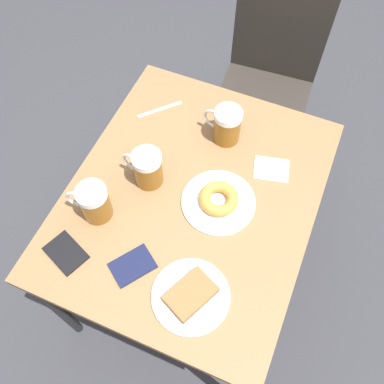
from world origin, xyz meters
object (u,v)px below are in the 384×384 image
Objects in this scene: chair at (270,70)px; napkin_folded at (271,169)px; plate_with_cake at (191,295)px; passport_near_edge at (66,253)px; beer_mug_right at (146,169)px; beer_mug_left at (94,202)px; fork at (160,109)px; beer_mug_center at (227,125)px; plate_with_donut at (219,200)px; passport_far_edge at (133,265)px.

chair is 0.66m from napkin_folded.
plate_with_cake is 1.52× the size of passport_near_edge.
beer_mug_right is 1.06× the size of napkin_folded.
beer_mug_right is at bearing 60.96° from beer_mug_left.
beer_mug_left reaches higher than napkin_folded.
chair is at bearing 94.75° from plate_with_cake.
beer_mug_right is 0.31m from fork.
beer_mug_center is 1.00× the size of beer_mug_right.
beer_mug_right is at bearing 70.74° from passport_near_edge.
plate_with_donut is 0.39m from beer_mug_left.
plate_with_donut is 0.22m from napkin_folded.
passport_far_edge is at bearing -32.53° from beer_mug_left.
beer_mug_left is at bearing -141.04° from napkin_folded.
beer_mug_center is 1.06× the size of napkin_folded.
beer_mug_left is (-0.29, -0.99, 0.23)m from chair.
beer_mug_right is (-0.17, -0.27, 0.00)m from beer_mug_center.
fork is at bearing 122.30° from plate_with_cake.
plate_with_cake reaches higher than fork.
fork is at bearing 168.72° from napkin_folded.
napkin_folded is at bearing -11.28° from fork.
plate_with_cake is 0.32m from plate_with_donut.
beer_mug_right is (-0.25, -0.01, 0.05)m from plate_with_donut.
beer_mug_center is at bearing 58.65° from beer_mug_left.
napkin_folded is (0.08, 0.51, -0.01)m from plate_with_cake.
chair reaches higher than beer_mug_right.
passport_far_edge is (0.18, -0.58, 0.00)m from fork.
plate_with_cake is 0.71m from fork.
passport_far_edge is (0.18, -0.12, -0.06)m from beer_mug_left.
beer_mug_center and beer_mug_right have the same top height.
passport_far_edge is at bearing -119.46° from napkin_folded.
beer_mug_left is at bearing 160.37° from plate_with_cake.
plate_with_cake is at bearing -83.16° from plate_with_donut.
passport_far_edge reaches higher than napkin_folded.
fork is 0.89× the size of passport_far_edge.
beer_mug_right is 0.92× the size of passport_far_edge.
plate_with_donut is 1.61× the size of passport_near_edge.
beer_mug_center is (-0.02, -0.55, 0.23)m from chair.
beer_mug_center is at bearing 105.90° from plate_with_donut.
beer_mug_center reaches higher than passport_near_edge.
beer_mug_right reaches higher than napkin_folded.
plate_with_donut is (0.06, -0.81, 0.18)m from chair.
beer_mug_center is 0.95× the size of passport_near_edge.
beer_mug_right is 0.95× the size of passport_near_edge.
passport_far_edge is at bearing -73.00° from beer_mug_right.
passport_far_edge is at bearing 11.81° from passport_near_edge.
chair reaches higher than beer_mug_left.
beer_mug_center is (-0.11, 0.58, 0.05)m from plate_with_cake.
plate_with_cake is 1.48× the size of passport_far_edge.
plate_with_donut is 0.27m from beer_mug_center.
plate_with_donut is at bearing -39.54° from fork.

